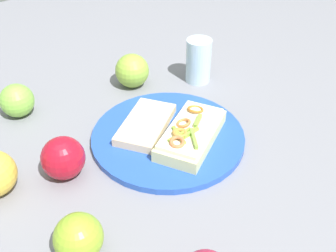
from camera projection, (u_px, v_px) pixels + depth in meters
The scene contains 9 objects.
ground_plane at pixel (168, 139), 0.82m from camera, with size 2.00×2.00×0.00m, color slate.
plate at pixel (168, 136), 0.81m from camera, with size 0.31×0.31×0.01m, color #244EB4.
sandwich at pixel (191, 133), 0.78m from camera, with size 0.20×0.16×0.05m.
bread_slice_side at pixel (146, 124), 0.82m from camera, with size 0.15×0.08×0.02m, color beige.
apple_1 at pixel (132, 71), 0.96m from camera, with size 0.08×0.08×0.08m, color #8CB63B.
apple_2 at pixel (17, 101), 0.86m from camera, with size 0.07×0.07×0.07m, color #7BBA42.
apple_3 at pixel (78, 237), 0.58m from camera, with size 0.07×0.07×0.07m, color #87B02C.
apple_4 at pixel (63, 158), 0.71m from camera, with size 0.08×0.08×0.08m, color #A61122.
drinking_glass at pixel (198, 61), 0.97m from camera, with size 0.06×0.06×0.11m, color silver.
Camera 1 is at (0.39, 0.50, 0.52)m, focal length 42.24 mm.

